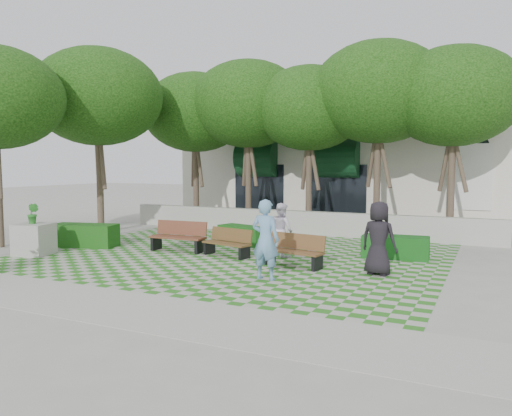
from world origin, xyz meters
The scene contains 17 objects.
ground centered at (0.00, 0.00, 0.00)m, with size 90.00×90.00×0.00m, color gray.
lawn centered at (0.00, 1.00, 0.01)m, with size 12.00×12.00×0.00m, color #2B721E.
sidewalk_south centered at (0.00, -4.70, 0.01)m, with size 16.00×2.00×0.01m, color #9E9B93.
sidewalk_west centered at (-7.20, 1.00, 0.01)m, with size 2.00×12.00×0.01m, color #9E9B93.
retaining_wall centered at (0.00, 6.20, 0.45)m, with size 15.00×0.36×0.90m, color #9E9B93.
bench_east centered at (2.22, 0.26, 0.42)m, with size 1.72×0.83×0.87m.
bench_mid centered at (-0.09, 0.81, 0.39)m, with size 1.64×0.86×0.82m.
bench_west centered at (-1.90, 0.91, 0.45)m, with size 1.80×0.67×0.94m.
hedge_east centered at (4.43, 2.61, 0.33)m, with size 1.86×0.74×0.65m, color #124516.
hedge_midleft centered at (-0.70, 2.99, 0.31)m, with size 1.80×0.72×0.63m, color #134714.
hedge_west centered at (-5.19, 0.28, 0.37)m, with size 2.13×0.85×0.75m, color #154612.
planter_back centered at (-5.43, -1.50, 0.52)m, with size 1.14×1.14×1.56m.
person_blue centered at (2.16, -1.43, 0.95)m, with size 0.69×0.46×1.90m, color #6693BB.
person_dark centered at (4.44, 0.22, 0.91)m, with size 0.89×0.58×1.82m, color black.
person_white centered at (1.34, 1.47, 0.79)m, with size 0.77×0.60×1.58m, color silver.
tree_row centered at (-1.86, 5.95, 5.18)m, with size 17.70×13.40×7.41m.
building centered at (0.93, 14.08, 2.52)m, with size 18.00×8.92×5.15m.
Camera 1 is at (6.96, -11.94, 2.70)m, focal length 35.00 mm.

